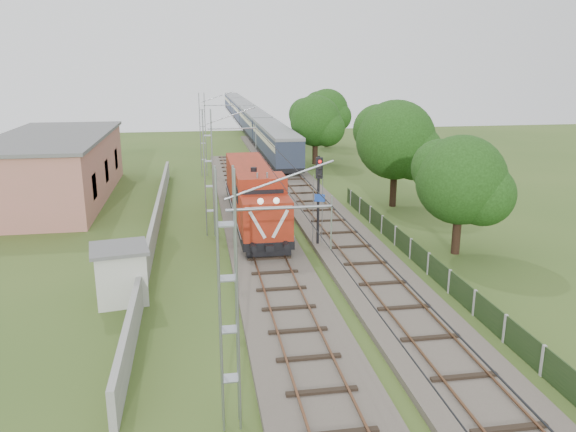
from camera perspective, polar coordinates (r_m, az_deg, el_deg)
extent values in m
plane|color=#39531F|center=(25.62, -0.15, -9.42)|extent=(140.00, 140.00, 0.00)
cube|color=#6B6054|center=(32.00, -2.16, -4.00)|extent=(4.20, 70.00, 0.30)
cube|color=black|center=(31.93, -2.17, -3.66)|extent=(2.40, 70.00, 0.10)
cube|color=brown|center=(31.82, -3.69, -3.61)|extent=(0.08, 70.00, 0.05)
cube|color=brown|center=(32.02, -0.66, -3.46)|extent=(0.08, 70.00, 0.05)
cube|color=#6B6054|center=(45.11, 2.05, 1.73)|extent=(4.20, 80.00, 0.30)
cube|color=black|center=(45.06, 2.05, 1.98)|extent=(2.40, 80.00, 0.10)
cube|color=brown|center=(44.89, 0.98, 2.03)|extent=(0.08, 80.00, 0.05)
cube|color=brown|center=(45.22, 3.11, 2.11)|extent=(0.08, 80.00, 0.05)
cylinder|color=gray|center=(15.64, -0.88, 0.81)|extent=(3.00, 0.08, 0.08)
cylinder|color=gray|center=(35.27, -5.76, 8.84)|extent=(3.00, 0.08, 0.08)
cylinder|color=gray|center=(55.16, -7.17, 11.09)|extent=(3.00, 0.08, 0.08)
cylinder|color=black|center=(35.56, -3.28, 6.83)|extent=(0.03, 70.00, 0.03)
cylinder|color=black|center=(35.39, -3.31, 8.91)|extent=(0.03, 70.00, 0.03)
cube|color=#9E9E99|center=(36.47, -13.37, -0.99)|extent=(0.25, 40.00, 1.50)
cube|color=#B86E63|center=(49.00, -22.60, 4.46)|extent=(8.00, 20.00, 5.00)
cube|color=#606060|center=(48.64, -22.91, 7.46)|extent=(8.40, 20.40, 0.25)
cube|color=black|center=(42.49, -19.12, 2.87)|extent=(0.10, 1.60, 1.80)
cube|color=black|center=(48.30, -18.00, 4.38)|extent=(0.10, 1.60, 1.80)
cube|color=black|center=(54.15, -17.11, 5.56)|extent=(0.10, 1.60, 1.80)
cube|color=black|center=(30.24, 14.09, -4.73)|extent=(0.05, 32.00, 1.15)
cube|color=#9E9E99|center=(43.81, 6.42, 1.84)|extent=(0.12, 0.12, 1.20)
cube|color=black|center=(38.54, -3.52, 0.62)|extent=(2.87, 16.26, 0.48)
cube|color=black|center=(33.59, -2.58, -2.09)|extent=(2.10, 3.44, 0.48)
cube|color=black|center=(43.69, -4.23, 1.98)|extent=(2.10, 3.44, 0.48)
cube|color=black|center=(31.00, -1.96, -3.77)|extent=(2.49, 0.24, 0.33)
cube|color=#A22412|center=(31.54, -2.25, -0.17)|extent=(2.77, 2.39, 2.20)
sphere|color=white|center=(30.07, -2.81, 1.50)|extent=(0.34, 0.34, 0.34)
sphere|color=white|center=(30.18, -1.19, 1.57)|extent=(0.34, 0.34, 0.34)
cube|color=silver|center=(30.32, -3.12, -0.91)|extent=(0.96, 0.06, 1.60)
cube|color=silver|center=(30.47, -0.80, -0.80)|extent=(0.96, 0.06, 1.60)
cube|color=silver|center=(30.15, -1.97, 0.80)|extent=(2.58, 0.06, 0.17)
cube|color=#A22412|center=(33.68, -2.76, 1.58)|extent=(2.87, 2.30, 3.06)
cube|color=black|center=(32.44, -2.52, 1.92)|extent=(2.39, 0.06, 0.86)
cube|color=#A22412|center=(40.47, -3.90, 3.48)|extent=(2.68, 11.57, 2.49)
cylinder|color=black|center=(37.36, -3.50, 4.66)|extent=(0.42, 0.42, 0.38)
cylinder|color=gray|center=(32.55, -3.14, 4.11)|extent=(0.11, 0.11, 0.33)
cylinder|color=gray|center=(32.61, -2.13, 4.15)|extent=(0.11, 0.11, 0.33)
cube|color=black|center=(63.07, -1.32, 6.30)|extent=(2.72, 20.60, 0.47)
cube|color=#283243|center=(62.85, -1.32, 7.65)|extent=(2.81, 20.60, 2.53)
cube|color=beige|center=(62.79, -1.33, 8.07)|extent=(2.85, 19.78, 0.70)
cube|color=gray|center=(62.68, -1.33, 8.92)|extent=(2.86, 20.60, 0.33)
cube|color=black|center=(84.26, -3.41, 8.54)|extent=(2.72, 20.60, 0.47)
cube|color=#283243|center=(84.10, -3.42, 9.56)|extent=(2.81, 20.60, 2.53)
cube|color=beige|center=(84.05, -3.43, 9.87)|extent=(2.85, 19.78, 0.70)
cube|color=gray|center=(83.97, -3.44, 10.51)|extent=(2.86, 20.60, 0.33)
cube|color=black|center=(105.59, -4.66, 9.88)|extent=(2.72, 20.60, 0.47)
cube|color=#283243|center=(105.46, -4.68, 10.69)|extent=(2.81, 20.60, 2.53)
cube|color=beige|center=(105.42, -4.69, 10.94)|extent=(2.85, 19.78, 0.70)
cube|color=gray|center=(105.36, -4.70, 11.45)|extent=(2.86, 20.60, 0.33)
cube|color=black|center=(126.99, -5.51, 10.76)|extent=(2.72, 20.60, 0.47)
cube|color=#283243|center=(126.88, -5.52, 11.43)|extent=(2.81, 20.60, 2.53)
cube|color=beige|center=(126.85, -5.53, 11.65)|extent=(2.85, 19.78, 0.70)
cube|color=gray|center=(126.80, -5.54, 12.07)|extent=(2.86, 20.60, 0.33)
cylinder|color=black|center=(32.93, 3.08, 1.33)|extent=(0.16, 0.16, 5.56)
cube|color=black|center=(32.32, 3.20, 4.90)|extent=(0.45, 0.37, 1.22)
sphere|color=red|center=(32.13, 3.26, 5.54)|extent=(0.20, 0.20, 0.20)
sphere|color=black|center=(32.19, 3.25, 4.85)|extent=(0.20, 0.20, 0.20)
sphere|color=black|center=(32.27, 3.24, 4.17)|extent=(0.20, 0.20, 0.20)
cube|color=#1A3EA0|center=(32.73, 3.24, 1.84)|extent=(0.59, 0.27, 0.45)
cube|color=beige|center=(27.16, -16.61, -5.84)|extent=(2.56, 2.56, 2.44)
cube|color=#606060|center=(26.72, -16.83, -3.17)|extent=(2.94, 2.94, 0.17)
cylinder|color=#321C14|center=(33.70, 16.79, -1.16)|extent=(0.49, 0.49, 3.10)
sphere|color=black|center=(33.05, 17.16, 3.52)|extent=(5.07, 5.07, 5.07)
sphere|color=black|center=(33.00, 19.22, 2.08)|extent=(3.55, 3.55, 3.55)
sphere|color=black|center=(33.35, 15.20, 4.76)|extent=(3.29, 3.29, 3.29)
cylinder|color=#321C14|center=(43.81, 10.67, 3.31)|extent=(0.51, 0.51, 3.65)
sphere|color=black|center=(43.26, 10.89, 7.61)|extent=(5.97, 5.97, 5.97)
sphere|color=black|center=(42.98, 12.74, 6.34)|extent=(4.18, 4.18, 4.18)
sphere|color=black|center=(43.82, 9.16, 8.65)|extent=(3.88, 3.88, 3.88)
cylinder|color=#321C14|center=(61.67, 2.77, 6.83)|extent=(0.59, 0.59, 3.35)
sphere|color=black|center=(61.30, 2.81, 9.65)|extent=(5.48, 5.48, 5.48)
sphere|color=black|center=(60.82, 3.98, 8.86)|extent=(3.83, 3.83, 3.83)
sphere|color=black|center=(61.98, 1.75, 10.28)|extent=(3.56, 3.56, 3.56)
cylinder|color=#321C14|center=(74.90, 3.93, 8.32)|extent=(0.48, 0.48, 3.38)
sphere|color=black|center=(74.59, 3.97, 10.67)|extent=(5.53, 5.53, 5.53)
sphere|color=black|center=(74.12, 4.96, 10.02)|extent=(3.87, 3.87, 3.87)
sphere|color=black|center=(75.27, 3.08, 11.19)|extent=(3.60, 3.60, 3.60)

